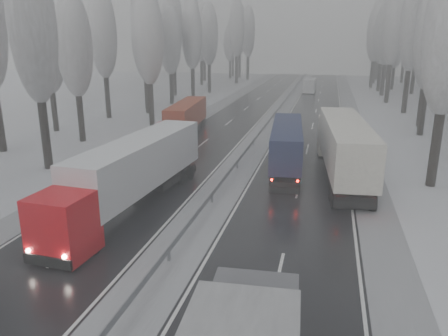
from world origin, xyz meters
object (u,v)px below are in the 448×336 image
at_px(truck_cream_box, 343,143).
at_px(truck_red_red, 184,118).
at_px(truck_red_white, 132,171).
at_px(box_truck_distant, 310,85).
at_px(truck_blue_box, 287,141).

distance_m(truck_cream_box, truck_red_red, 19.12).
relative_size(truck_cream_box, truck_red_white, 1.06).
xyz_separation_m(box_truck_distant, truck_red_red, (-10.97, -45.90, 0.73)).
bearing_deg(truck_blue_box, truck_cream_box, -28.32).
height_order(truck_blue_box, truck_red_white, truck_red_white).
distance_m(truck_blue_box, truck_cream_box, 4.84).
bearing_deg(truck_red_red, truck_blue_box, -41.16).
bearing_deg(truck_cream_box, truck_red_red, 142.17).
height_order(box_truck_distant, truck_red_white, truck_red_white).
relative_size(box_truck_distant, truck_red_white, 0.44).
bearing_deg(truck_red_red, truck_cream_box, -38.12).
bearing_deg(truck_cream_box, box_truck_distant, 90.05).
xyz_separation_m(truck_cream_box, box_truck_distant, (-5.12, 56.22, -1.22)).
bearing_deg(box_truck_distant, truck_red_red, -102.59).
height_order(truck_blue_box, truck_red_red, truck_blue_box).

